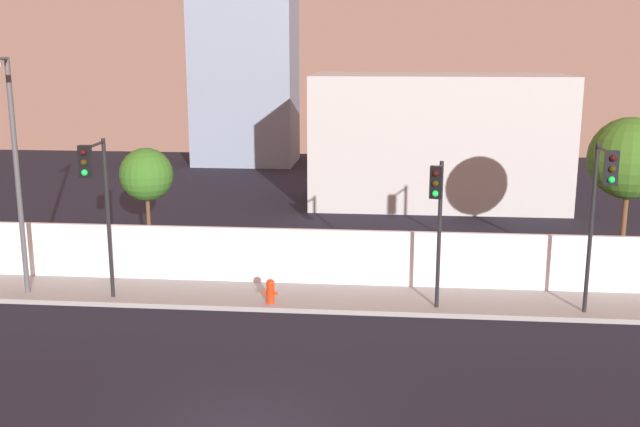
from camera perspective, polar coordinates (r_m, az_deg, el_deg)
sidewalk at (r=23.36m, az=-1.93°, el=-6.43°), size 36.00×2.40×0.15m
perimeter_wall at (r=24.29m, az=-1.56°, el=-3.26°), size 36.00×0.18×1.80m
traffic_light_left at (r=22.43m, az=-16.71°, el=1.92°), size 0.35×1.83×4.91m
traffic_light_center at (r=21.56m, az=20.69°, el=1.28°), size 0.35×1.82×4.95m
traffic_light_right at (r=21.21m, az=8.97°, el=0.62°), size 0.44×1.19×4.37m
street_lamp_curbside at (r=24.20m, az=-22.37°, el=3.91°), size 0.87×2.09×7.26m
fire_hydrant at (r=22.55m, az=-3.81°, el=-5.87°), size 0.44×0.26×0.76m
roadside_tree_leftmost at (r=26.29m, az=-13.13°, el=2.89°), size 1.83×1.83×4.33m
roadside_tree_midleft at (r=25.97m, az=22.58°, el=3.89°), size 2.64×2.64×5.52m
low_building_distant at (r=37.52m, az=8.94°, el=5.61°), size 12.28×6.00×6.36m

